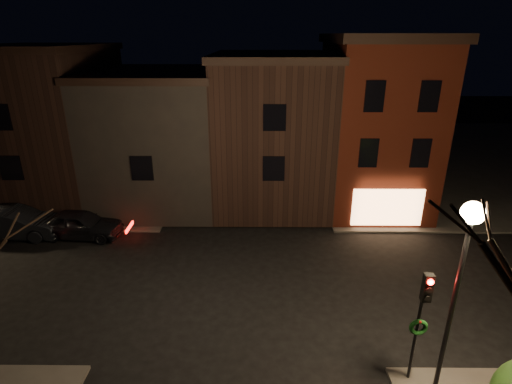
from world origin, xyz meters
TOP-DOWN VIEW (x-y plane):
  - ground at (0.00, 0.00)m, footprint 120.00×120.00m
  - sidewalk_far_right at (20.00, 20.00)m, footprint 30.00×30.00m
  - sidewalk_far_left at (-20.00, 20.00)m, footprint 30.00×30.00m
  - corner_building at (8.00, 9.47)m, footprint 6.50×8.50m
  - row_building_a at (1.50, 10.50)m, footprint 7.30×10.30m
  - row_building_b at (-5.75, 10.50)m, footprint 7.80×10.30m
  - row_building_c at (-13.00, 10.50)m, footprint 7.30×10.30m
  - street_lamp_near at (6.20, -6.00)m, footprint 0.60×0.60m
  - traffic_signal at (5.60, -5.51)m, footprint 0.58×0.38m
  - parked_car_a at (-9.22, 4.47)m, footprint 4.68×2.16m
  - parked_car_b at (-12.84, 4.42)m, footprint 5.14×1.81m

SIDE VIEW (x-z plane):
  - ground at x=0.00m, z-range 0.00..0.00m
  - sidewalk_far_right at x=20.00m, z-range 0.00..0.12m
  - sidewalk_far_left at x=-20.00m, z-range 0.00..0.12m
  - parked_car_a at x=-9.22m, z-range 0.00..1.55m
  - parked_car_b at x=-12.84m, z-range 0.00..1.69m
  - traffic_signal at x=5.60m, z-range 0.78..4.83m
  - row_building_b at x=-5.75m, z-range 0.13..8.53m
  - row_building_a at x=1.50m, z-range 0.13..9.53m
  - row_building_c at x=-13.00m, z-range 0.13..10.03m
  - street_lamp_near at x=6.20m, z-range 1.94..8.42m
  - corner_building at x=8.00m, z-range 0.15..10.65m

